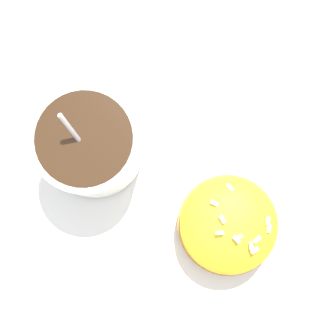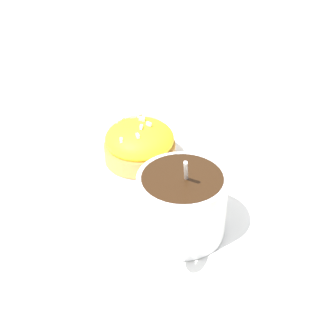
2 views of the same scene
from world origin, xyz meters
name	(u,v)px [view 1 (image 1 of 2)]	position (x,y,z in m)	size (l,w,h in m)	color
ground_plane	(160,188)	(0.00, 0.00, 0.00)	(3.00, 3.00, 0.00)	#C6B793
paper_napkin	(160,188)	(0.00, 0.00, 0.00)	(0.33, 0.30, 0.00)	white
coffee_cup	(86,148)	(0.07, 0.00, 0.04)	(0.11, 0.09, 0.10)	white
frosted_pastry	(226,229)	(-0.07, 0.00, 0.03)	(0.09, 0.09, 0.06)	#C18442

